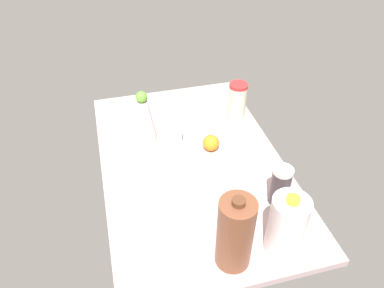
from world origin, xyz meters
TOP-DOWN VIEW (x-y plane):
  - countertop at (0.00, 0.00)cm, footprint 120.00×76.00cm
  - egg_carton at (-28.89, -6.37)cm, footprint 29.43×11.58cm
  - milk_jug at (49.25, 18.59)cm, footprint 12.27×12.27cm
  - chocolate_milk_jug at (49.55, 0.74)cm, footprint 11.52×11.52cm
  - tumbler_cup at (-25.58, 29.11)cm, footprint 8.74×8.74cm
  - shaker_bottle at (29.53, 26.06)cm, footprint 7.62×7.62cm
  - lemon_near_front at (30.07, 5.66)cm, footprint 6.08×6.08cm
  - orange_loose at (-6.12, 10.24)cm, footprint 7.25×7.25cm
  - lime_by_jug at (-52.27, -13.64)cm, footprint 6.08×6.08cm

SIDE VIEW (x-z plane):
  - countertop at x=0.00cm, z-range 0.00..3.00cm
  - lemon_near_front at x=30.07cm, z-range 3.00..9.08cm
  - lime_by_jug at x=-52.27cm, z-range 3.00..9.08cm
  - egg_carton at x=-28.89cm, z-range 3.00..10.00cm
  - orange_loose at x=-6.12cm, z-range 3.00..10.25cm
  - shaker_bottle at x=29.53cm, z-range 3.04..19.40cm
  - tumbler_cup at x=-25.58cm, z-range 3.04..22.50cm
  - milk_jug at x=49.25cm, z-range 2.22..26.75cm
  - chocolate_milk_jug at x=49.55cm, z-range 2.22..31.14cm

